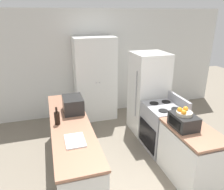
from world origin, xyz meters
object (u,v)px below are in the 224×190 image
pantry_cabinet (95,79)px  toaster_oven (184,121)px  fruit_bowl (184,112)px  microwave (73,104)px  wine_bottle (57,118)px  stove (163,127)px  refrigerator (148,93)px

pantry_cabinet → toaster_oven: 2.61m
fruit_bowl → toaster_oven: bearing=-27.4°
microwave → wine_bottle: (-0.30, -0.40, -0.02)m
pantry_cabinet → microwave: size_ratio=4.51×
stove → fruit_bowl: fruit_bowl is taller
stove → refrigerator: refrigerator is taller
refrigerator → wine_bottle: refrigerator is taller
toaster_oven → pantry_cabinet: bearing=107.4°
pantry_cabinet → wine_bottle: 2.10m
toaster_oven → stove: bearing=79.9°
microwave → wine_bottle: size_ratio=1.56×
pantry_cabinet → fruit_bowl: 2.61m
stove → wine_bottle: size_ratio=3.70×
stove → toaster_oven: 0.96m
stove → toaster_oven: bearing=-100.1°
microwave → wine_bottle: 0.49m
microwave → fruit_bowl: size_ratio=1.88×
pantry_cabinet → stove: 2.02m
pantry_cabinet → stove: (0.92, -1.71, -0.54)m
fruit_bowl → pantry_cabinet: bearing=107.3°
refrigerator → toaster_oven: (-0.16, -1.53, 0.12)m
pantry_cabinet → wine_bottle: (-1.01, -1.84, -0.00)m
refrigerator → pantry_cabinet: bearing=134.5°
pantry_cabinet → stove: pantry_cabinet is taller
microwave → refrigerator: bearing=16.1°
refrigerator → microwave: refrigerator is taller
pantry_cabinet → toaster_oven: size_ratio=4.84×
toaster_oven → fruit_bowl: bearing=152.6°
microwave → toaster_oven: bearing=-35.0°
stove → fruit_bowl: bearing=-100.8°
wine_bottle → toaster_oven: bearing=-20.0°
refrigerator → microwave: bearing=-163.9°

